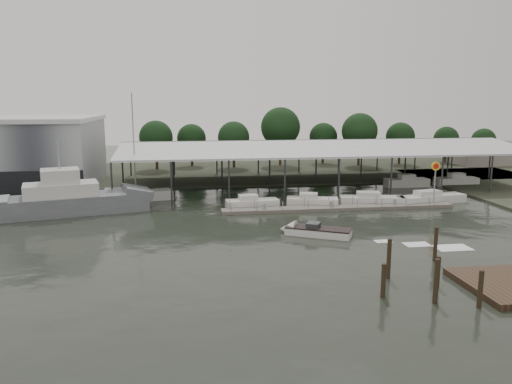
{
  "coord_description": "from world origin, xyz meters",
  "views": [
    {
      "loc": [
        -3.16,
        -45.98,
        12.97
      ],
      "look_at": [
        4.96,
        9.55,
        2.5
      ],
      "focal_mm": 35.0,
      "sensor_mm": 36.0,
      "label": 1
    }
  ],
  "objects": [
    {
      "name": "speedboat_underway",
      "position": [
        9.01,
        -0.52,
        0.39
      ],
      "size": [
        16.51,
        9.62,
        2.0
      ],
      "rotation": [
        0.0,
        0.0,
        2.65
      ],
      "color": "white",
      "rests_on": "ground"
    },
    {
      "name": "white_sailboat",
      "position": [
        -10.06,
        18.85,
        0.65
      ],
      "size": [
        10.57,
        5.01,
        13.92
      ],
      "rotation": [
        0.0,
        0.0,
        0.25
      ],
      "color": "white",
      "rests_on": "ground"
    },
    {
      "name": "moored_cruiser_3",
      "position": [
        27.63,
        11.96,
        0.61
      ],
      "size": [
        9.47,
        3.93,
        1.7
      ],
      "rotation": [
        0.0,
        0.0,
        0.19
      ],
      "color": "white",
      "rests_on": "ground"
    },
    {
      "name": "moored_cruiser_2",
      "position": [
        19.9,
        12.2,
        0.61
      ],
      "size": [
        8.16,
        3.56,
        1.7
      ],
      "rotation": [
        0.0,
        0.0,
        -0.18
      ],
      "color": "white",
      "rests_on": "ground"
    },
    {
      "name": "ground",
      "position": [
        0.0,
        0.0,
        0.0
      ],
      "size": [
        200.0,
        200.0,
        0.0
      ],
      "primitive_type": "plane",
      "color": "#242A22",
      "rests_on": "ground"
    },
    {
      "name": "land_strip_far",
      "position": [
        0.0,
        42.0,
        0.1
      ],
      "size": [
        140.0,
        30.0,
        0.3
      ],
      "color": "#3D4332",
      "rests_on": "ground"
    },
    {
      "name": "grey_trawler",
      "position": [
        -15.97,
        12.76,
        1.58
      ],
      "size": [
        18.2,
        8.93,
        8.84
      ],
      "rotation": [
        0.0,
        0.0,
        0.25
      ],
      "color": "slate",
      "rests_on": "ground"
    },
    {
      "name": "mooring_pilings",
      "position": [
        13.36,
        -14.88,
        1.03
      ],
      "size": [
        7.47,
        9.41,
        3.59
      ],
      "color": "#352B1A",
      "rests_on": "ground"
    },
    {
      "name": "moored_cruiser_1",
      "position": [
        12.31,
        12.41,
        0.61
      ],
      "size": [
        6.56,
        3.7,
        1.7
      ],
      "rotation": [
        0.0,
        0.0,
        -0.26
      ],
      "color": "white",
      "rests_on": "ground"
    },
    {
      "name": "shell_fuel_sign",
      "position": [
        27.0,
        9.99,
        3.93
      ],
      "size": [
        1.1,
        0.18,
        5.55
      ],
      "color": "gray",
      "rests_on": "ground"
    },
    {
      "name": "moored_cruiser_0",
      "position": [
        4.84,
        12.37,
        0.61
      ],
      "size": [
        6.45,
        2.64,
        1.7
      ],
      "rotation": [
        0.0,
        0.0,
        0.07
      ],
      "color": "white",
      "rests_on": "ground"
    },
    {
      "name": "horizon_tree_line",
      "position": [
        20.37,
        48.53,
        6.27
      ],
      "size": [
        70.52,
        10.34,
        11.47
      ],
      "color": "#2E2114",
      "rests_on": "ground"
    },
    {
      "name": "distant_commercial_buildings",
      "position": [
        59.03,
        44.69,
        1.84
      ],
      "size": [
        22.0,
        8.0,
        4.0
      ],
      "color": "gray",
      "rests_on": "ground"
    },
    {
      "name": "storage_warehouse",
      "position": [
        -28.0,
        29.94,
        5.29
      ],
      "size": [
        24.5,
        20.5,
        10.5
      ],
      "color": "#9A9FA4",
      "rests_on": "ground"
    },
    {
      "name": "floating_dock",
      "position": [
        15.0,
        10.0,
        0.2
      ],
      "size": [
        28.0,
        2.0,
        1.4
      ],
      "color": "slate",
      "rests_on": "ground"
    },
    {
      "name": "covered_boat_shed",
      "position": [
        17.0,
        28.0,
        6.13
      ],
      "size": [
        58.24,
        24.0,
        6.96
      ],
      "color": "silver",
      "rests_on": "ground"
    }
  ]
}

